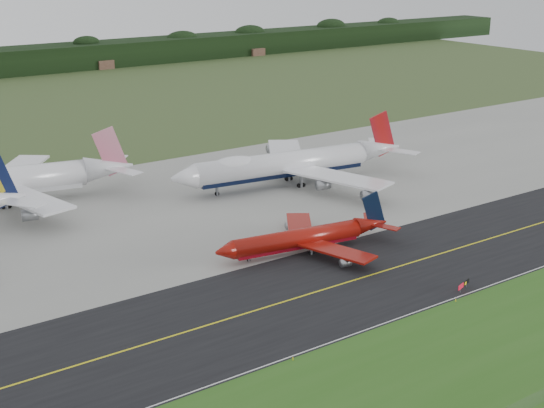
{
  "coord_description": "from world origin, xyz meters",
  "views": [
    {
      "loc": [
        -86.27,
        -98.74,
        56.6
      ],
      "look_at": [
        -3.08,
        22.0,
        7.41
      ],
      "focal_mm": 50.0,
      "sensor_mm": 36.0,
      "label": 1
    }
  ],
  "objects": [
    {
      "name": "grass_verge",
      "position": [
        0.0,
        -35.0,
        0.01
      ],
      "size": [
        400.0,
        30.0,
        0.01
      ],
      "primitive_type": "cube",
      "color": "#2C5C1B",
      "rests_on": "ground"
    },
    {
      "name": "taxiway_sign",
      "position": [
        10.25,
        -17.98,
        1.02
      ],
      "size": [
        4.15,
        1.52,
        1.44
      ],
      "color": "slate",
      "rests_on": "ground"
    },
    {
      "name": "jet_red_737",
      "position": [
        -1.66,
        12.17,
        2.84
      ],
      "size": [
        38.05,
        30.72,
        10.28
      ],
      "color": "maroon",
      "rests_on": "ground"
    },
    {
      "name": "jet_star_tail",
      "position": [
        -42.52,
        75.65,
        5.49
      ],
      "size": [
        62.14,
        51.19,
        16.48
      ],
      "color": "white",
      "rests_on": "ground"
    },
    {
      "name": "taxiway_centreline",
      "position": [
        0.0,
        -4.0,
        0.03
      ],
      "size": [
        400.0,
        0.4,
        0.0
      ],
      "primitive_type": "cube",
      "color": "yellow",
      "rests_on": "taxiway"
    },
    {
      "name": "edge_marker_center",
      "position": [
        5.54,
        -20.5,
        0.25
      ],
      "size": [
        0.16,
        0.16,
        0.5
      ],
      "primitive_type": "cylinder",
      "color": "yellow",
      "rests_on": "ground"
    },
    {
      "name": "apron",
      "position": [
        0.0,
        51.0,
        0.01
      ],
      "size": [
        400.0,
        78.0,
        0.01
      ],
      "primitive_type": "cube",
      "color": "gray",
      "rests_on": "ground"
    },
    {
      "name": "edge_marker_left",
      "position": [
        -28.67,
        -20.5,
        0.25
      ],
      "size": [
        0.16,
        0.16,
        0.5
      ],
      "primitive_type": "cylinder",
      "color": "yellow",
      "rests_on": "ground"
    },
    {
      "name": "jet_ba_747",
      "position": [
        22.04,
        50.37,
        5.59
      ],
      "size": [
        65.38,
        53.73,
        16.44
      ],
      "color": "white",
      "rests_on": "ground"
    },
    {
      "name": "taxiway",
      "position": [
        0.0,
        -4.0,
        0.01
      ],
      "size": [
        400.0,
        32.0,
        0.02
      ],
      "primitive_type": "cube",
      "color": "black",
      "rests_on": "ground"
    },
    {
      "name": "taxiway_edge_line",
      "position": [
        0.0,
        -19.5,
        0.03
      ],
      "size": [
        400.0,
        0.25,
        0.0
      ],
      "primitive_type": "cube",
      "color": "silver",
      "rests_on": "taxiway"
    },
    {
      "name": "ground",
      "position": [
        0.0,
        0.0,
        0.0
      ],
      "size": [
        600.0,
        600.0,
        0.0
      ],
      "primitive_type": "plane",
      "color": "#314420",
      "rests_on": "ground"
    }
  ]
}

